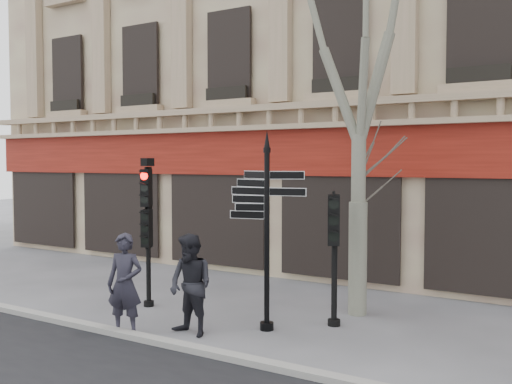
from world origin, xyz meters
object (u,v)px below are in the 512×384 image
traffic_signal_main (148,213)px  plane_tree (360,5)px  fingerpost (267,196)px  pedestrian_b (191,285)px  pedestrian_a (125,284)px  traffic_signal_secondary (335,234)px

traffic_signal_main → plane_tree: 6.55m
fingerpost → plane_tree: size_ratio=0.42×
plane_tree → pedestrian_b: size_ratio=4.86×
pedestrian_a → pedestrian_b: 1.28m
traffic_signal_main → traffic_signal_secondary: bearing=-11.0°
plane_tree → pedestrian_b: 6.83m
fingerpost → pedestrian_a: size_ratio=2.02×
fingerpost → plane_tree: 4.63m
traffic_signal_secondary → pedestrian_b: 3.04m
traffic_signal_secondary → fingerpost: bearing=-161.1°
traffic_signal_secondary → plane_tree: (0.08, 1.06, 4.80)m
pedestrian_b → traffic_signal_main: bearing=158.3°
traffic_signal_secondary → plane_tree: plane_tree is taller
traffic_signal_main → pedestrian_b: (2.20, -1.25, -1.18)m
traffic_signal_main → pedestrian_b: 2.79m
traffic_signal_main → pedestrian_b: traffic_signal_main is taller
plane_tree → pedestrian_b: (-2.16, -3.10, -5.69)m
fingerpost → plane_tree: (1.10, 2.04, 4.01)m
traffic_signal_secondary → plane_tree: size_ratio=0.28×
traffic_signal_main → pedestrian_b: size_ratio=1.75×
fingerpost → pedestrian_a: bearing=-144.7°
plane_tree → pedestrian_a: size_ratio=4.84×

